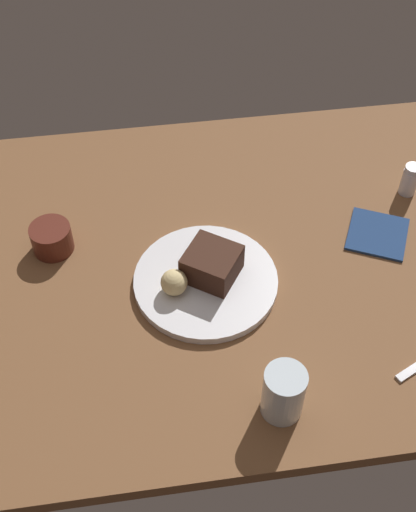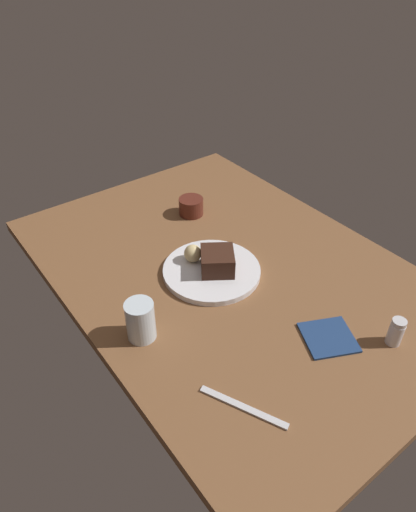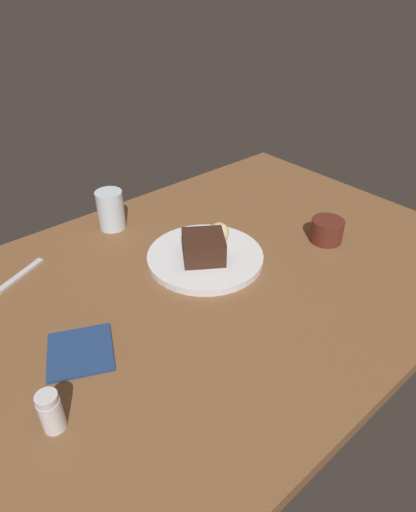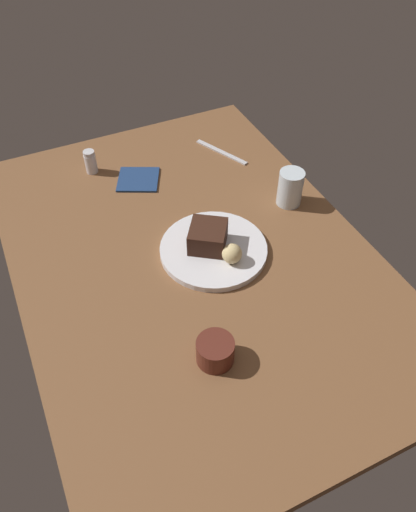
# 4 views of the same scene
# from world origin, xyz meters

# --- Properties ---
(dining_table) EXTENTS (1.20, 0.84, 0.03)m
(dining_table) POSITION_xyz_m (0.00, 0.00, 0.01)
(dining_table) COLOR brown
(dining_table) RESTS_ON ground
(dessert_plate) EXTENTS (0.26, 0.26, 0.02)m
(dessert_plate) POSITION_xyz_m (-0.01, -0.05, 0.04)
(dessert_plate) COLOR silver
(dessert_plate) RESTS_ON dining_table
(chocolate_cake_slice) EXTENTS (0.12, 0.12, 0.06)m
(chocolate_cake_slice) POSITION_xyz_m (0.00, -0.04, 0.07)
(chocolate_cake_slice) COLOR #381E14
(chocolate_cake_slice) RESTS_ON dessert_plate
(bread_roll) EXTENTS (0.05, 0.05, 0.05)m
(bread_roll) POSITION_xyz_m (-0.07, -0.07, 0.07)
(bread_roll) COLOR #DBC184
(bread_roll) RESTS_ON dessert_plate
(salt_shaker) EXTENTS (0.03, 0.03, 0.07)m
(salt_shaker) POSITION_xyz_m (0.43, 0.13, 0.06)
(salt_shaker) COLOR silver
(salt_shaker) RESTS_ON dining_table
(water_glass) EXTENTS (0.07, 0.07, 0.10)m
(water_glass) POSITION_xyz_m (0.07, -0.32, 0.08)
(water_glass) COLOR silver
(water_glass) RESTS_ON dining_table
(coffee_cup) EXTENTS (0.08, 0.08, 0.06)m
(coffee_cup) POSITION_xyz_m (-0.29, 0.08, 0.06)
(coffee_cup) COLOR #562319
(coffee_cup) RESTS_ON dining_table
(butter_knife) EXTENTS (0.18, 0.09, 0.01)m
(butter_knife) POSITION_xyz_m (0.36, -0.26, 0.03)
(butter_knife) COLOR silver
(butter_knife) RESTS_ON dining_table
(folded_napkin) EXTENTS (0.15, 0.15, 0.01)m
(folded_napkin) POSITION_xyz_m (0.34, 0.02, 0.03)
(folded_napkin) COLOR navy
(folded_napkin) RESTS_ON dining_table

